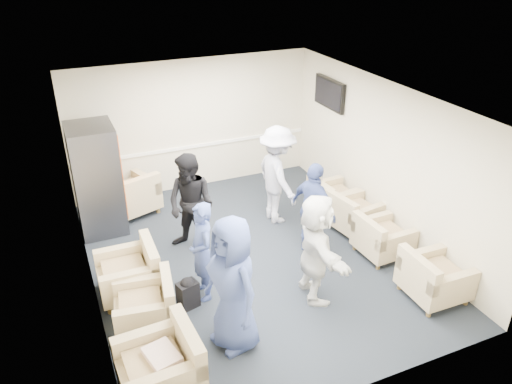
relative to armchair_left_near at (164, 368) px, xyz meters
name	(u,v)px	position (x,y,z in m)	size (l,w,h in m)	color
floor	(251,258)	(1.98, 2.11, -0.35)	(6.00, 6.00, 0.00)	black
ceiling	(250,100)	(1.98, 2.11, 2.35)	(6.00, 6.00, 0.00)	white
back_wall	(193,125)	(1.98, 5.11, 1.00)	(5.00, 0.02, 2.70)	beige
front_wall	(361,301)	(1.98, -0.89, 1.00)	(5.00, 0.02, 2.70)	beige
left_wall	(82,217)	(-0.52, 2.11, 1.00)	(0.02, 6.00, 2.70)	beige
right_wall	(384,160)	(4.48, 2.11, 1.00)	(0.02, 6.00, 2.70)	beige
chair_rail	(195,146)	(1.98, 5.09, 0.55)	(4.98, 0.04, 0.06)	white
tv	(329,94)	(4.41, 3.91, 1.69)	(0.10, 1.00, 0.58)	black
armchair_left_near	(164,368)	(0.00, 0.00, 0.00)	(0.93, 0.93, 0.71)	tan
armchair_left_mid	(149,307)	(0.08, 1.16, -0.04)	(0.90, 0.90, 0.63)	tan
armchair_left_far	(132,274)	(0.01, 1.98, -0.01)	(0.86, 0.86, 0.68)	tan
armchair_right_near	(432,279)	(3.99, 0.12, -0.02)	(0.84, 0.84, 0.66)	tan
armchair_right_midnear	(380,239)	(3.98, 1.33, -0.04)	(0.81, 0.81, 0.62)	tan
armchair_right_midfar	(352,214)	(3.99, 2.22, -0.04)	(0.90, 0.90, 0.63)	tan
armchair_right_far	(332,200)	(3.96, 2.86, -0.04)	(0.84, 0.84, 0.63)	tan
armchair_corner	(132,197)	(0.48, 4.41, 0.01)	(1.14, 1.14, 0.72)	tan
vending_machine	(97,179)	(-0.12, 4.09, 0.63)	(0.80, 0.93, 1.96)	#505159
backpack	(188,292)	(0.67, 1.34, -0.10)	(0.33, 0.27, 0.49)	black
pillow	(162,357)	(-0.01, 0.00, 0.18)	(0.43, 0.32, 0.12)	silver
person_front_left	(233,285)	(1.02, 0.42, 0.58)	(0.91, 0.59, 1.86)	#394A89
person_mid_left	(202,252)	(0.97, 1.50, 0.41)	(0.56, 0.37, 1.53)	#394A89
person_back_left	(191,205)	(1.18, 2.74, 0.52)	(0.84, 0.66, 1.74)	black
person_back_right	(277,175)	(2.92, 3.09, 0.57)	(1.19, 0.68, 1.84)	white
person_mid_right	(314,210)	(2.99, 1.88, 0.46)	(0.95, 0.40, 1.62)	#394A89
person_front_right	(316,248)	(2.45, 0.85, 0.48)	(1.54, 0.49, 1.66)	silver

